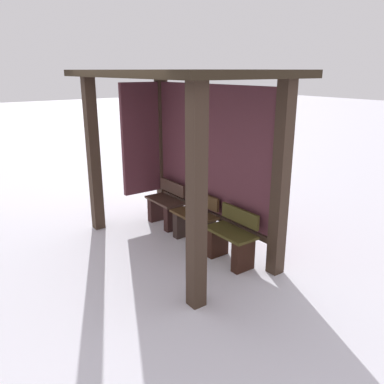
% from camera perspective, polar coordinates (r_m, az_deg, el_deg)
% --- Properties ---
extents(ground_plane, '(60.00, 60.00, 0.00)m').
position_cam_1_polar(ground_plane, '(5.75, -2.37, -8.02)').
color(ground_plane, white).
extents(bus_shelter, '(3.21, 1.75, 2.47)m').
position_cam_1_polar(bus_shelter, '(5.44, -1.38, 9.91)').
color(bus_shelter, '#36271C').
rests_on(bus_shelter, ground).
extents(bench_left_inside, '(0.72, 0.35, 0.73)m').
position_cam_1_polar(bench_left_inside, '(6.44, -3.87, -2.26)').
color(bench_left_inside, '#462F26').
rests_on(bench_left_inside, ground).
extents(bench_center_inside, '(0.72, 0.40, 0.73)m').
position_cam_1_polar(bench_center_inside, '(5.81, 0.42, -4.51)').
color(bench_center_inside, '#48321B').
rests_on(bench_center_inside, ground).
extents(bench_right_inside, '(0.72, 0.36, 0.73)m').
position_cam_1_polar(bench_right_inside, '(5.22, 5.74, -7.15)').
color(bench_right_inside, '#433B19').
rests_on(bench_right_inside, ground).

